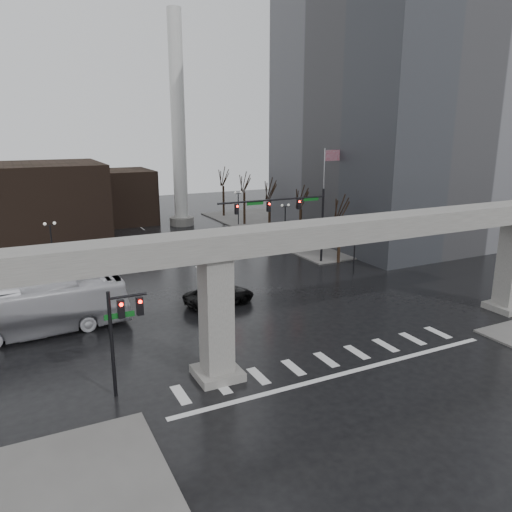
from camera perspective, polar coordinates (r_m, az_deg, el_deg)
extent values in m
plane|color=black|center=(33.26, 7.03, -10.99)|extent=(160.00, 160.00, 0.00)
cube|color=slate|center=(75.78, 8.54, 3.58)|extent=(28.00, 36.00, 0.15)
cube|color=gray|center=(30.69, 7.49, 2.62)|extent=(48.00, 2.20, 1.40)
cube|color=gray|center=(28.78, -4.56, -7.17)|extent=(1.60, 1.60, 7.30)
cube|color=gray|center=(44.11, 27.13, -1.03)|extent=(1.60, 1.60, 7.30)
cube|color=gray|center=(30.20, -4.42, -13.17)|extent=(2.60, 2.60, 0.50)
cube|color=gray|center=(45.05, 26.63, -5.20)|extent=(2.60, 2.60, 0.50)
cube|color=slate|center=(68.15, 15.81, 19.69)|extent=(22.00, 26.00, 42.00)
cube|color=black|center=(67.57, -23.90, 5.41)|extent=(16.00, 14.00, 10.00)
cube|color=black|center=(78.96, -15.50, 6.54)|extent=(10.00, 10.00, 8.00)
cylinder|color=silver|center=(74.47, -8.90, 14.93)|extent=(2.00, 2.00, 30.00)
cylinder|color=gray|center=(75.71, -8.47, 3.98)|extent=(3.60, 3.60, 1.20)
cylinder|color=black|center=(53.78, 7.58, 3.40)|extent=(0.24, 0.24, 8.00)
cylinder|color=black|center=(50.17, 1.96, 6.43)|extent=(12.00, 0.18, 0.18)
cube|color=black|center=(51.74, 4.90, 5.90)|extent=(0.35, 0.30, 1.00)
cube|color=black|center=(50.03, 1.45, 5.66)|extent=(0.35, 0.30, 1.00)
cube|color=black|center=(48.51, -2.22, 5.37)|extent=(0.35, 0.30, 1.00)
sphere|color=#FF0C05|center=(51.54, 5.01, 6.21)|extent=(0.20, 0.20, 0.20)
cube|color=#0B5216|center=(52.46, 6.32, 6.49)|extent=(1.80, 0.05, 0.35)
cube|color=#0B5216|center=(49.28, -0.10, 6.06)|extent=(1.80, 0.05, 0.35)
cylinder|color=black|center=(28.06, -16.13, -9.76)|extent=(0.20, 0.20, 6.00)
cylinder|color=black|center=(27.29, -14.45, -4.47)|extent=(2.00, 0.14, 0.14)
cube|color=black|center=(27.43, -15.18, -5.86)|extent=(0.35, 0.30, 1.00)
cube|color=black|center=(27.62, -13.15, -5.59)|extent=(0.35, 0.30, 1.00)
cube|color=#0B5216|center=(27.53, -15.34, -6.57)|extent=(1.60, 0.05, 0.30)
cylinder|color=silver|center=(57.27, 7.69, 6.11)|extent=(0.12, 0.12, 12.00)
cube|color=#B11231|center=(57.32, 8.72, 11.31)|extent=(2.00, 0.03, 1.20)
cylinder|color=black|center=(50.73, 11.19, 0.72)|extent=(0.14, 0.14, 4.80)
cube|color=black|center=(50.23, 11.32, 3.33)|extent=(0.90, 0.06, 0.06)
sphere|color=silver|center=(49.92, 10.92, 3.51)|extent=(0.32, 0.32, 0.32)
sphere|color=silver|center=(50.46, 11.74, 3.59)|extent=(0.32, 0.32, 0.32)
cylinder|color=black|center=(62.11, 3.33, 3.50)|extent=(0.14, 0.14, 4.80)
cube|color=black|center=(61.70, 3.37, 5.64)|extent=(0.90, 0.06, 0.06)
sphere|color=silver|center=(61.45, 3.00, 5.80)|extent=(0.32, 0.32, 0.32)
sphere|color=silver|center=(61.89, 3.73, 5.85)|extent=(0.32, 0.32, 0.32)
cylinder|color=black|center=(74.39, -2.04, 5.35)|extent=(0.14, 0.14, 4.80)
cube|color=black|center=(74.05, -2.05, 7.14)|extent=(0.90, 0.06, 0.06)
sphere|color=silver|center=(73.84, -2.38, 7.28)|extent=(0.32, 0.32, 0.32)
sphere|color=silver|center=(74.21, -1.74, 7.32)|extent=(0.32, 0.32, 0.32)
cylinder|color=black|center=(40.78, -20.60, -3.35)|extent=(0.14, 0.14, 4.80)
cube|color=black|center=(40.16, -20.90, -0.15)|extent=(0.90, 0.06, 0.06)
sphere|color=silver|center=(40.08, -21.56, 0.05)|extent=(0.32, 0.32, 0.32)
sphere|color=silver|center=(40.16, -20.29, 0.20)|extent=(0.32, 0.32, 0.32)
cylinder|color=black|center=(54.29, -22.26, 0.81)|extent=(0.14, 0.14, 4.80)
cube|color=black|center=(53.83, -22.50, 3.24)|extent=(0.90, 0.06, 0.06)
sphere|color=silver|center=(53.77, -23.00, 3.40)|extent=(0.32, 0.32, 0.32)
sphere|color=silver|center=(53.82, -22.04, 3.50)|extent=(0.32, 0.32, 0.32)
cylinder|color=black|center=(68.00, -23.25, 3.30)|extent=(0.14, 0.14, 4.80)
cube|color=black|center=(67.63, -23.45, 5.25)|extent=(0.90, 0.06, 0.06)
sphere|color=silver|center=(67.58, -23.85, 5.38)|extent=(0.32, 0.32, 0.32)
sphere|color=silver|center=(67.63, -23.09, 5.46)|extent=(0.32, 0.32, 0.32)
cylinder|color=black|center=(54.45, 9.47, 1.61)|extent=(0.34, 0.34, 4.55)
cylinder|color=black|center=(53.75, 9.64, 5.50)|extent=(0.12, 1.52, 2.98)
cylinder|color=black|center=(54.28, 9.90, 5.32)|extent=(0.83, 1.14, 2.51)
cylinder|color=black|center=(60.94, 5.08, 3.18)|extent=(0.34, 0.34, 4.66)
cylinder|color=black|center=(60.30, 5.17, 6.74)|extent=(0.12, 1.55, 3.05)
cylinder|color=black|center=(60.81, 5.44, 6.57)|extent=(0.85, 1.16, 2.57)
cylinder|color=black|center=(67.75, 1.55, 4.43)|extent=(0.34, 0.34, 4.76)
cylinder|color=black|center=(67.17, 1.57, 7.71)|extent=(0.12, 1.59, 3.11)
cylinder|color=black|center=(67.66, 1.85, 7.55)|extent=(0.86, 1.18, 2.62)
cylinder|color=black|center=(74.80, -1.34, 5.43)|extent=(0.34, 0.34, 4.87)
cylinder|color=black|center=(74.27, -1.36, 8.48)|extent=(0.12, 1.62, 3.18)
cylinder|color=black|center=(74.73, -1.09, 8.32)|extent=(0.88, 1.20, 2.68)
cylinder|color=black|center=(82.02, -3.73, 6.25)|extent=(0.34, 0.34, 4.97)
cylinder|color=black|center=(81.54, -3.78, 9.09)|extent=(0.12, 1.65, 3.25)
cylinder|color=black|center=(81.98, -3.52, 8.94)|extent=(0.89, 1.23, 2.74)
imported|color=black|center=(41.39, -4.16, -4.46)|extent=(6.29, 3.67, 1.65)
imported|color=silver|center=(38.46, -24.30, -5.66)|extent=(13.37, 3.65, 3.69)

